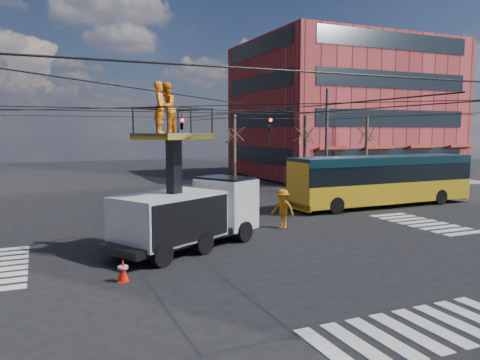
% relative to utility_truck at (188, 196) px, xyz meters
% --- Properties ---
extents(ground, '(120.00, 120.00, 0.00)m').
position_rel_utility_truck_xyz_m(ground, '(2.73, -0.01, -2.15)').
color(ground, black).
rests_on(ground, ground).
extents(sidewalk_ne, '(18.00, 18.00, 0.12)m').
position_rel_utility_truck_xyz_m(sidewalk_ne, '(23.73, 20.99, -2.09)').
color(sidewalk_ne, slate).
rests_on(sidewalk_ne, ground).
extents(crosswalks, '(22.40, 22.40, 0.02)m').
position_rel_utility_truck_xyz_m(crosswalks, '(2.73, -0.01, -2.14)').
color(crosswalks, silver).
rests_on(crosswalks, ground).
extents(building_ne, '(20.06, 16.06, 14.00)m').
position_rel_utility_truck_xyz_m(building_ne, '(24.71, 23.97, 4.86)').
color(building_ne, maroon).
rests_on(building_ne, ground).
extents(overhead_network, '(24.24, 24.24, 8.00)m').
position_rel_utility_truck_xyz_m(overhead_network, '(2.66, 0.40, 2.14)').
color(overhead_network, '#2D2D30').
rests_on(overhead_network, ground).
extents(tree_a, '(2.00, 2.00, 6.00)m').
position_rel_utility_truck_xyz_m(tree_a, '(7.73, 13.49, 2.48)').
color(tree_a, '#382B21').
rests_on(tree_a, ground).
extents(tree_b, '(2.00, 2.00, 6.00)m').
position_rel_utility_truck_xyz_m(tree_b, '(13.73, 13.49, 2.48)').
color(tree_b, '#382B21').
rests_on(tree_b, ground).
extents(tree_c, '(2.00, 2.00, 6.00)m').
position_rel_utility_truck_xyz_m(tree_c, '(19.73, 13.49, 2.48)').
color(tree_c, '#382B21').
rests_on(tree_c, ground).
extents(utility_truck, '(7.24, 5.38, 6.70)m').
position_rel_utility_truck_xyz_m(utility_truck, '(0.00, 0.00, 0.00)').
color(utility_truck, black).
rests_on(utility_truck, ground).
extents(city_bus, '(12.86, 2.88, 3.20)m').
position_rel_utility_truck_xyz_m(city_bus, '(14.63, 5.43, -0.42)').
color(city_bus, gold).
rests_on(city_bus, ground).
extents(traffic_cone, '(0.36, 0.36, 0.73)m').
position_rel_utility_truck_xyz_m(traffic_cone, '(-3.24, -3.39, -1.78)').
color(traffic_cone, '#FF1A0A').
rests_on(traffic_cone, ground).
extents(worker_ground, '(0.49, 0.98, 1.60)m').
position_rel_utility_truck_xyz_m(worker_ground, '(-2.22, -0.46, -1.35)').
color(worker_ground, '#FF5010').
rests_on(worker_ground, ground).
extents(flagger, '(1.28, 1.45, 1.94)m').
position_rel_utility_truck_xyz_m(flagger, '(5.43, 1.88, -1.17)').
color(flagger, orange).
rests_on(flagger, ground).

